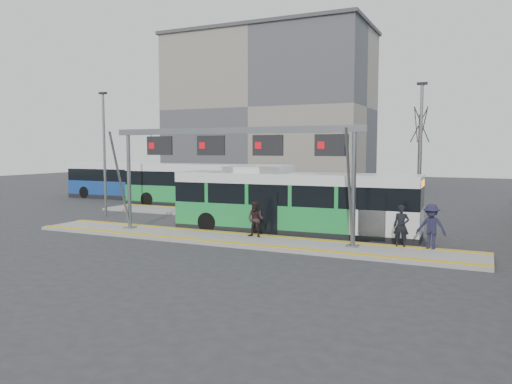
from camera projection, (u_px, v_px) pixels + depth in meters
ground at (236, 241)px, 23.51m from camera, size 120.00×120.00×0.00m
platform_main at (236, 240)px, 23.50m from camera, size 22.00×3.00×0.15m
platform_second at (238, 214)px, 32.41m from camera, size 20.00×3.00×0.15m
tactile_main at (236, 238)px, 23.50m from camera, size 22.00×2.65×0.02m
tactile_second at (246, 211)px, 33.44m from camera, size 20.00×0.35×0.02m
gantry at (232, 150)px, 23.51m from camera, size 13.00×1.68×5.20m
apartment_block at (269, 109)px, 61.10m from camera, size 24.50×12.50×18.40m
hero_bus at (293, 203)px, 25.42m from camera, size 12.55×3.20×3.42m
bg_bus_green at (207, 186)px, 37.12m from camera, size 12.88×3.41×3.19m
bg_bus_blue at (131, 181)px, 43.08m from camera, size 11.94×2.79×3.11m
passenger_a at (401, 226)px, 21.29m from camera, size 0.67×0.46×1.80m
passenger_b at (255, 219)px, 23.68m from camera, size 0.85×0.68×1.71m
passenger_c at (431, 227)px, 20.77m from camera, size 1.34×0.91×1.91m
tree_left at (334, 130)px, 53.61m from camera, size 1.40×1.40×8.31m
tree_mid at (420, 125)px, 50.35m from camera, size 1.40×1.40×8.84m
tree_far at (183, 140)px, 63.11m from camera, size 1.40×1.40×7.14m
lamp_west at (104, 151)px, 31.65m from camera, size 0.50×0.25×7.89m
lamp_east at (420, 154)px, 25.26m from camera, size 0.50×0.25×7.66m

